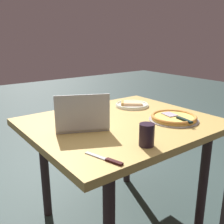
# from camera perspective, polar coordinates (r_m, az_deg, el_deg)

# --- Properties ---
(ground_plane) EXTENTS (12.00, 12.00, 0.00)m
(ground_plane) POSITION_cam_1_polar(r_m,az_deg,el_deg) (2.00, 1.84, -22.68)
(ground_plane) COLOR #304240
(dining_table) EXTENTS (1.13, 0.96, 0.75)m
(dining_table) POSITION_cam_1_polar(r_m,az_deg,el_deg) (1.67, 2.04, -4.78)
(dining_table) COLOR tan
(dining_table) RESTS_ON ground_plane
(laptop) EXTENTS (0.37, 0.34, 0.22)m
(laptop) POSITION_cam_1_polar(r_m,az_deg,el_deg) (1.50, -6.64, -1.96)
(laptop) COLOR #B6BCBD
(laptop) RESTS_ON dining_table
(pizza_plate) EXTENTS (0.25, 0.25, 0.04)m
(pizza_plate) POSITION_cam_1_polar(r_m,az_deg,el_deg) (1.98, 4.37, 1.65)
(pizza_plate) COLOR silver
(pizza_plate) RESTS_ON dining_table
(pizza_tray) EXTENTS (0.31, 0.31, 0.04)m
(pizza_tray) POSITION_cam_1_polar(r_m,az_deg,el_deg) (1.69, 13.41, -1.22)
(pizza_tray) COLOR #999598
(pizza_tray) RESTS_ON dining_table
(table_knife) EXTENTS (0.07, 0.20, 0.01)m
(table_knife) POSITION_cam_1_polar(r_m,az_deg,el_deg) (1.13, -1.08, -10.39)
(table_knife) COLOR silver
(table_knife) RESTS_ON dining_table
(drink_cup) EXTENTS (0.07, 0.07, 0.11)m
(drink_cup) POSITION_cam_1_polar(r_m,az_deg,el_deg) (1.27, 7.62, -4.94)
(drink_cup) COLOR black
(drink_cup) RESTS_ON dining_table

